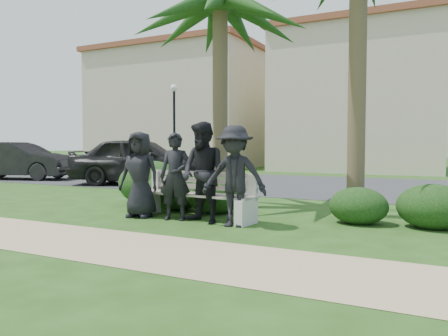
{
  "coord_description": "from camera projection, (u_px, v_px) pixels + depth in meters",
  "views": [
    {
      "loc": [
        2.85,
        -6.18,
        1.31
      ],
      "look_at": [
        -0.75,
        1.0,
        0.88
      ],
      "focal_mm": 35.0,
      "sensor_mm": 36.0,
      "label": 1
    }
  ],
  "objects": [
    {
      "name": "ground",
      "position": [
        238.0,
        228.0,
        6.86
      ],
      "size": [
        160.0,
        160.0,
        0.0
      ],
      "primitive_type": "plane",
      "color": "#224313",
      "rests_on": "ground"
    },
    {
      "name": "footpath",
      "position": [
        176.0,
        254.0,
        5.25
      ],
      "size": [
        30.0,
        1.6,
        0.01
      ],
      "primitive_type": "cube",
      "color": "tan",
      "rests_on": "ground"
    },
    {
      "name": "asphalt_street",
      "position": [
        342.0,
        186.0,
        14.0
      ],
      "size": [
        160.0,
        8.0,
        0.01
      ],
      "primitive_type": "cube",
      "color": "#2D2D30",
      "rests_on": "ground"
    },
    {
      "name": "stucco_bldg_left",
      "position": [
        186.0,
        109.0,
        28.11
      ],
      "size": [
        10.4,
        8.4,
        7.3
      ],
      "color": "beige",
      "rests_on": "ground"
    },
    {
      "name": "stucco_bldg_right",
      "position": [
        363.0,
        101.0,
        23.19
      ],
      "size": [
        8.4,
        8.4,
        7.3
      ],
      "color": "beige",
      "rests_on": "ground"
    },
    {
      "name": "street_lamp",
      "position": [
        174.0,
        112.0,
        21.44
      ],
      "size": [
        0.36,
        0.36,
        4.29
      ],
      "color": "black",
      "rests_on": "ground"
    },
    {
      "name": "park_bench",
      "position": [
        195.0,
        198.0,
        7.74
      ],
      "size": [
        2.36,
        0.78,
        0.8
      ],
      "rotation": [
        0.0,
        0.0,
        -0.11
      ],
      "color": "gray",
      "rests_on": "ground"
    },
    {
      "name": "man_a",
      "position": [
        140.0,
        174.0,
        7.89
      ],
      "size": [
        0.82,
        0.59,
        1.55
      ],
      "primitive_type": "imported",
      "rotation": [
        0.0,
        0.0,
        0.14
      ],
      "color": "black",
      "rests_on": "ground"
    },
    {
      "name": "man_b",
      "position": [
        175.0,
        176.0,
        7.57
      ],
      "size": [
        0.63,
        0.5,
        1.52
      ],
      "primitive_type": "imported",
      "rotation": [
        0.0,
        0.0,
        0.27
      ],
      "color": "black",
      "rests_on": "ground"
    },
    {
      "name": "man_c",
      "position": [
        203.0,
        172.0,
        7.3
      ],
      "size": [
        0.98,
        0.86,
        1.7
      ],
      "primitive_type": "imported",
      "rotation": [
        0.0,
        0.0,
        -0.3
      ],
      "color": "black",
      "rests_on": "ground"
    },
    {
      "name": "man_d",
      "position": [
        234.0,
        176.0,
        6.96
      ],
      "size": [
        1.14,
        0.78,
        1.62
      ],
      "primitive_type": "imported",
      "rotation": [
        0.0,
        0.0,
        0.18
      ],
      "color": "black",
      "rests_on": "ground"
    },
    {
      "name": "hedge_a",
      "position": [
        151.0,
        182.0,
        9.58
      ],
      "size": [
        1.53,
        1.27,
        1.0
      ],
      "primitive_type": "ellipsoid",
      "color": "black",
      "rests_on": "ground"
    },
    {
      "name": "hedge_b",
      "position": [
        175.0,
        189.0,
        8.91
      ],
      "size": [
        1.27,
        1.05,
        0.83
      ],
      "primitive_type": "ellipsoid",
      "color": "black",
      "rests_on": "ground"
    },
    {
      "name": "hedge_c",
      "position": [
        214.0,
        194.0,
        8.38
      ],
      "size": [
        1.13,
        0.94,
        0.74
      ],
      "primitive_type": "ellipsoid",
      "color": "black",
      "rests_on": "ground"
    },
    {
      "name": "hedge_e",
      "position": [
        358.0,
        205.0,
        7.25
      ],
      "size": [
        0.97,
        0.8,
        0.63
      ],
      "primitive_type": "ellipsoid",
      "color": "black",
      "rests_on": "ground"
    },
    {
      "name": "hedge_f",
      "position": [
        433.0,
        205.0,
        6.83
      ],
      "size": [
        1.11,
        0.92,
        0.72
      ],
      "primitive_type": "ellipsoid",
      "color": "black",
      "rests_on": "ground"
    },
    {
      "name": "palm_left",
      "position": [
        220.0,
        3.0,
        9.09
      ],
      "size": [
        3.0,
        3.0,
        5.24
      ],
      "color": "brown",
      "rests_on": "ground"
    },
    {
      "name": "car_a",
      "position": [
        141.0,
        161.0,
        14.47
      ],
      "size": [
        4.99,
        3.44,
        1.58
      ],
      "primitive_type": "imported",
      "rotation": [
        0.0,
        0.0,
        1.95
      ],
      "color": "black",
      "rests_on": "ground"
    },
    {
      "name": "car_b",
      "position": [
        19.0,
        161.0,
        16.7
      ],
      "size": [
        4.54,
        2.66,
        1.41
      ],
      "primitive_type": "imported",
      "rotation": [
        0.0,
        0.0,
        1.86
      ],
      "color": "black",
      "rests_on": "ground"
    }
  ]
}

